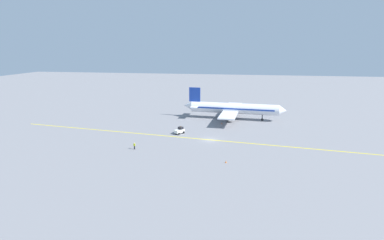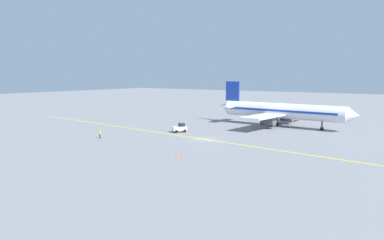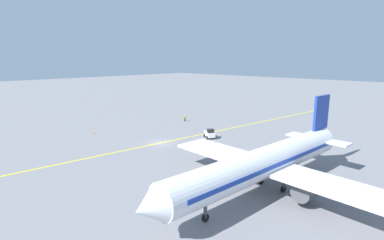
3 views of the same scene
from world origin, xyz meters
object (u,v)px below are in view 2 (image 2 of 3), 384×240
Objects in this scene: traffic_cone_near_nose at (177,156)px; traffic_cone_mid_apron at (254,128)px; ground_crew_worker at (100,134)px; baggage_tug_white at (180,128)px; airplane_at_gate at (280,111)px.

traffic_cone_near_nose is 1.00× the size of traffic_cone_mid_apron.
traffic_cone_mid_apron is at bearing 146.01° from ground_crew_worker.
baggage_tug_white is 17.18m from ground_crew_worker.
airplane_at_gate is at bearing -179.56° from traffic_cone_near_nose.
airplane_at_gate is at bearing 145.64° from baggage_tug_white.
traffic_cone_near_nose and traffic_cone_mid_apron have the same top height.
baggage_tug_white is at bearing -144.16° from traffic_cone_near_nose.
traffic_cone_near_nose is at bearing 77.34° from ground_crew_worker.
baggage_tug_white is 6.07× the size of traffic_cone_mid_apron.
baggage_tug_white is 25.04m from traffic_cone_near_nose.
ground_crew_worker reaches higher than traffic_cone_mid_apron.
ground_crew_worker is 3.05× the size of traffic_cone_near_nose.
traffic_cone_mid_apron is (-13.25, 11.17, -0.63)m from baggage_tug_white.
baggage_tug_white is 1.99× the size of ground_crew_worker.
traffic_cone_mid_apron is at bearing 139.88° from baggage_tug_white.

